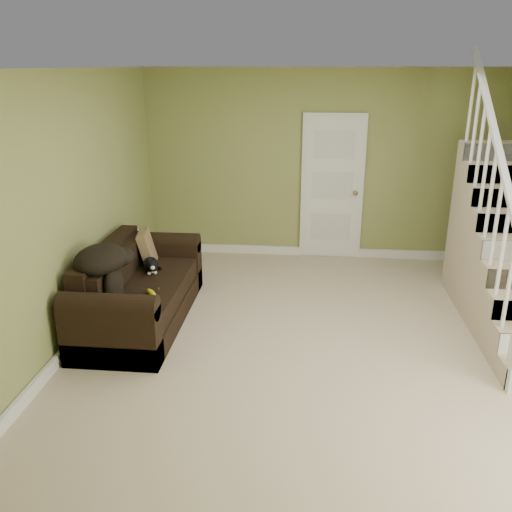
% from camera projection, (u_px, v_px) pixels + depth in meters
% --- Properties ---
extents(floor, '(5.00, 5.50, 0.01)m').
position_uv_depth(floor, '(326.00, 347.00, 5.33)').
color(floor, '#BEAC89').
rests_on(floor, ground).
extents(ceiling, '(5.00, 5.50, 0.01)m').
position_uv_depth(ceiling, '(340.00, 68.00, 4.46)').
color(ceiling, white).
rests_on(ceiling, wall_back).
extents(wall_back, '(5.00, 0.04, 2.60)m').
position_uv_depth(wall_back, '(326.00, 166.00, 7.47)').
color(wall_back, olive).
rests_on(wall_back, floor).
extents(wall_front, '(5.00, 0.04, 2.60)m').
position_uv_depth(wall_front, '(353.00, 394.00, 2.32)').
color(wall_front, olive).
rests_on(wall_front, floor).
extents(wall_left, '(0.04, 5.50, 2.60)m').
position_uv_depth(wall_left, '(67.00, 213.00, 5.13)').
color(wall_left, olive).
rests_on(wall_left, floor).
extents(baseboard_back, '(5.00, 0.04, 0.12)m').
position_uv_depth(baseboard_back, '(322.00, 252.00, 7.86)').
color(baseboard_back, white).
rests_on(baseboard_back, floor).
extents(baseboard_left, '(0.04, 5.50, 0.12)m').
position_uv_depth(baseboard_left, '(84.00, 330.00, 5.54)').
color(baseboard_left, white).
rests_on(baseboard_left, floor).
extents(door, '(0.86, 0.12, 2.02)m').
position_uv_depth(door, '(332.00, 188.00, 7.52)').
color(door, white).
rests_on(door, floor).
extents(sofa, '(0.90, 2.09, 0.83)m').
position_uv_depth(sofa, '(137.00, 293.00, 5.80)').
color(sofa, black).
rests_on(sofa, floor).
extents(side_table, '(0.52, 0.52, 0.76)m').
position_uv_depth(side_table, '(138.00, 269.00, 6.56)').
color(side_table, black).
rests_on(side_table, floor).
extents(cat, '(0.29, 0.44, 0.22)m').
position_uv_depth(cat, '(150.00, 265.00, 5.99)').
color(cat, black).
rests_on(cat, sofa).
extents(banana, '(0.17, 0.20, 0.06)m').
position_uv_depth(banana, '(151.00, 293.00, 5.40)').
color(banana, yellow).
rests_on(banana, sofa).
extents(throw_pillow, '(0.26, 0.43, 0.41)m').
position_uv_depth(throw_pillow, '(147.00, 248.00, 6.24)').
color(throw_pillow, '#47321C').
rests_on(throw_pillow, sofa).
extents(throw_blanket, '(0.60, 0.72, 0.26)m').
position_uv_depth(throw_blanket, '(101.00, 259.00, 5.21)').
color(throw_blanket, black).
rests_on(throw_blanket, sofa).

